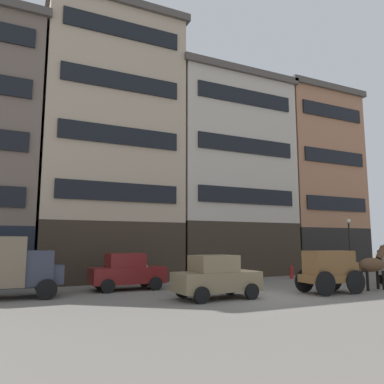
% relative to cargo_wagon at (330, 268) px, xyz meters
% --- Properties ---
extents(ground_plane, '(120.00, 120.00, 0.00)m').
position_rel_cargo_wagon_xyz_m(ground_plane, '(-3.35, 0.56, -1.15)').
color(ground_plane, slate).
extents(building_center_left, '(9.15, 6.96, 17.89)m').
position_rel_cargo_wagon_xyz_m(building_center_left, '(-8.21, 11.31, 7.84)').
color(building_center_left, '#33281E').
rests_on(building_center_left, ground_plane).
extents(building_center_right, '(9.66, 6.96, 15.10)m').
position_rel_cargo_wagon_xyz_m(building_center_right, '(0.84, 11.31, 6.44)').
color(building_center_right, '#33281E').
rests_on(building_center_right, ground_plane).
extents(building_far_right, '(7.85, 6.96, 15.37)m').
position_rel_cargo_wagon_xyz_m(building_far_right, '(9.25, 11.31, 6.58)').
color(building_far_right, black).
rests_on(building_far_right, ground_plane).
extents(cargo_wagon, '(2.96, 1.62, 1.98)m').
position_rel_cargo_wagon_xyz_m(cargo_wagon, '(0.00, 0.00, 0.00)').
color(cargo_wagon, brown).
rests_on(cargo_wagon, ground_plane).
extents(draft_horse, '(2.35, 0.67, 2.30)m').
position_rel_cargo_wagon_xyz_m(draft_horse, '(2.95, -0.00, 0.12)').
color(draft_horse, '#513823').
rests_on(draft_horse, ground_plane).
extents(delivery_truck_near, '(4.36, 2.15, 2.62)m').
position_rel_cargo_wagon_xyz_m(delivery_truck_near, '(-13.94, 4.56, 0.28)').
color(delivery_truck_near, '#333847').
rests_on(delivery_truck_near, ground_plane).
extents(sedan_dark, '(3.73, 1.93, 1.83)m').
position_rel_cargo_wagon_xyz_m(sedan_dark, '(-8.37, 5.34, -0.23)').
color(sedan_dark, maroon).
rests_on(sedan_dark, ground_plane).
extents(sedan_light, '(3.76, 1.98, 1.83)m').
position_rel_cargo_wagon_xyz_m(sedan_light, '(-5.72, 0.79, -0.23)').
color(sedan_light, '#7A6B4C').
rests_on(sedan_light, ground_plane).
extents(pedestrian_officer, '(0.44, 0.44, 1.79)m').
position_rel_cargo_wagon_xyz_m(pedestrian_officer, '(10.50, 5.60, -0.17)').
color(pedestrian_officer, black).
rests_on(pedestrian_officer, ground_plane).
extents(streetlamp_curbside, '(0.32, 0.32, 4.12)m').
position_rel_cargo_wagon_xyz_m(streetlamp_curbside, '(8.87, 6.71, 1.52)').
color(streetlamp_curbside, black).
rests_on(streetlamp_curbside, ground_plane).
extents(fire_hydrant_curbside, '(0.24, 0.24, 0.83)m').
position_rel_cargo_wagon_xyz_m(fire_hydrant_curbside, '(3.01, 6.34, -0.72)').
color(fire_hydrant_curbside, maroon).
rests_on(fire_hydrant_curbside, ground_plane).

